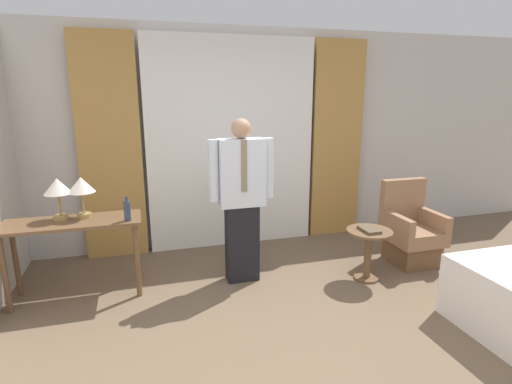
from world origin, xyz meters
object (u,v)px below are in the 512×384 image
object	(u,v)px
table_lamp_right	(81,187)
side_table	(368,246)
person	(242,196)
bottle_near_edge	(127,211)
book	(369,230)
desk	(73,234)
table_lamp_left	(58,189)
armchair	(410,233)

from	to	relation	value
table_lamp_right	side_table	xyz separation A→B (m)	(2.77, -0.56, -0.69)
person	side_table	xyz separation A→B (m)	(1.26, -0.36, -0.54)
bottle_near_edge	side_table	bearing A→B (deg)	-7.99
person	book	world-z (taller)	person
person	side_table	size ratio (longest dim) A/B	3.10
table_lamp_right	desk	bearing A→B (deg)	-139.49
table_lamp_left	table_lamp_right	distance (m)	0.20
table_lamp_left	table_lamp_right	size ratio (longest dim) A/B	1.00
bottle_near_edge	book	xyz separation A→B (m)	(2.35, -0.35, -0.30)
table_lamp_left	armchair	world-z (taller)	table_lamp_left
desk	table_lamp_right	world-z (taller)	table_lamp_right
person	armchair	bearing A→B (deg)	-2.56
side_table	book	world-z (taller)	book
table_lamp_left	side_table	xyz separation A→B (m)	(2.97, -0.56, -0.69)
desk	bottle_near_edge	size ratio (longest dim) A/B	5.29
table_lamp_right	person	xyz separation A→B (m)	(1.51, -0.19, -0.15)
table_lamp_left	bottle_near_edge	world-z (taller)	table_lamp_left
table_lamp_left	book	world-z (taller)	table_lamp_left
bottle_near_edge	armchair	bearing A→B (deg)	-1.05
person	table_lamp_left	bearing A→B (deg)	173.56
table_lamp_right	armchair	size ratio (longest dim) A/B	0.42
desk	book	distance (m)	2.90
desk	table_lamp_left	xyz separation A→B (m)	(-0.10, 0.09, 0.42)
table_lamp_left	bottle_near_edge	xyz separation A→B (m)	(0.60, -0.23, -0.20)
side_table	armchair	bearing A→B (deg)	20.93
bottle_near_edge	armchair	distance (m)	3.13
bottle_near_edge	book	size ratio (longest dim) A/B	0.97
bottle_near_edge	person	distance (m)	1.11
table_lamp_left	side_table	world-z (taller)	table_lamp_left
table_lamp_right	bottle_near_edge	size ratio (longest dim) A/B	1.68
table_lamp_right	table_lamp_left	bearing A→B (deg)	180.00
armchair	bottle_near_edge	bearing A→B (deg)	178.95
desk	person	xyz separation A→B (m)	(1.61, -0.11, 0.28)
person	book	bearing A→B (deg)	-17.16
table_lamp_left	person	bearing A→B (deg)	-6.44
person	book	distance (m)	1.35
armchair	table_lamp_right	bearing A→B (deg)	175.38
desk	person	world-z (taller)	person
side_table	book	xyz separation A→B (m)	(-0.02, -0.02, 0.19)
bottle_near_edge	armchair	size ratio (longest dim) A/B	0.25
side_table	desk	bearing A→B (deg)	170.69
table_lamp_right	book	size ratio (longest dim) A/B	1.64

